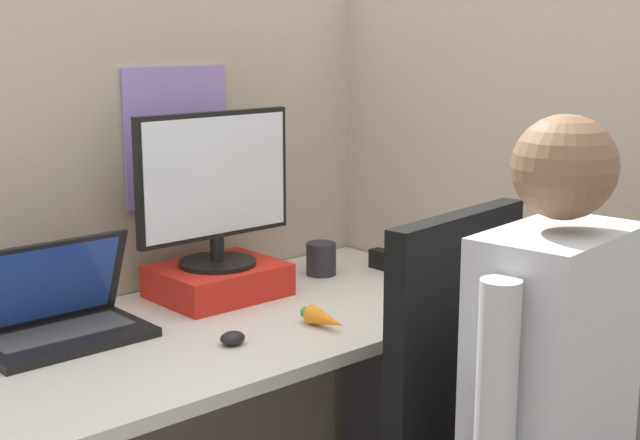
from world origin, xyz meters
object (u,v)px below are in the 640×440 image
laptop (60,320)px  coffee_mug (321,259)px  person (579,411)px  carrot_toy (326,319)px  stapler (389,261)px  paper_box (218,280)px  monitor (215,186)px

laptop → coffee_mug: (0.79, 0.02, 0.00)m
person → carrot_toy: bearing=93.8°
laptop → stapler: (0.96, -0.08, -0.02)m
paper_box → laptop: 0.46m
monitor → carrot_toy: bearing=-85.0°
paper_box → stapler: size_ratio=2.43×
carrot_toy → paper_box: bearing=95.0°
laptop → person: 1.11m
person → coffee_mug: size_ratio=13.70×
monitor → carrot_toy: 0.46m
paper_box → carrot_toy: (0.03, -0.38, -0.02)m
carrot_toy → coffee_mug: 0.47m
stapler → person: size_ratio=0.10×
paper_box → laptop: size_ratio=0.87×
paper_box → monitor: 0.25m
person → stapler: bearing=64.1°
carrot_toy → coffee_mug: coffee_mug is taller
laptop → carrot_toy: bearing=-34.8°
coffee_mug → stapler: bearing=-29.2°
monitor → coffee_mug: bearing=-4.2°
laptop → coffee_mug: bearing=1.3°
laptop → paper_box: bearing=5.0°
paper_box → coffee_mug: size_ratio=3.42×
person → coffee_mug: person is taller
monitor → stapler: bearing=-13.4°
laptop → carrot_toy: (0.49, -0.34, -0.02)m
laptop → coffee_mug: laptop is taller
monitor → stapler: 0.59m
person → laptop: bearing=118.6°
paper_box → person: person is taller
carrot_toy → monitor: bearing=95.0°
laptop → coffee_mug: size_ratio=3.95×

